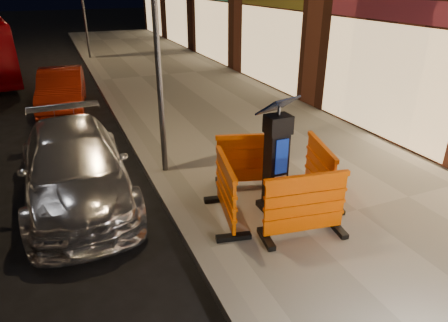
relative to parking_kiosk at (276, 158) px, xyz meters
name	(u,v)px	position (x,y,z in m)	size (l,w,h in m)	color
ground_plane	(202,258)	(-1.64, -0.67, -1.14)	(120.00, 120.00, 0.00)	black
sidewalk	(356,213)	(1.36, -0.67, -1.06)	(6.00, 60.00, 0.15)	gray
kerb	(202,254)	(-1.64, -0.67, -1.06)	(0.30, 60.00, 0.15)	slate
parking_kiosk	(276,158)	(0.00, 0.00, 0.00)	(0.62, 0.62, 1.97)	black
barrier_front	(305,206)	(0.00, -0.95, -0.44)	(1.41, 0.58, 1.10)	#E55100
barrier_back	(251,160)	(0.00, 0.95, -0.44)	(1.41, 0.58, 1.10)	#E55100
barrier_kerbside	(226,191)	(-0.95, 0.00, -0.44)	(1.41, 0.58, 1.10)	#E55100
barrier_bldgside	(319,172)	(0.95, 0.00, -0.44)	(1.41, 0.58, 1.10)	#E55100
car_silver	(80,197)	(-3.23, 2.07, -1.14)	(1.90, 4.69, 1.36)	silver
car_red	(65,108)	(-3.15, 8.65, -1.14)	(1.35, 3.88, 1.28)	maroon
street_lamp_mid	(156,27)	(-1.39, 2.33, 2.01)	(0.12, 0.12, 6.00)	#3F3F44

